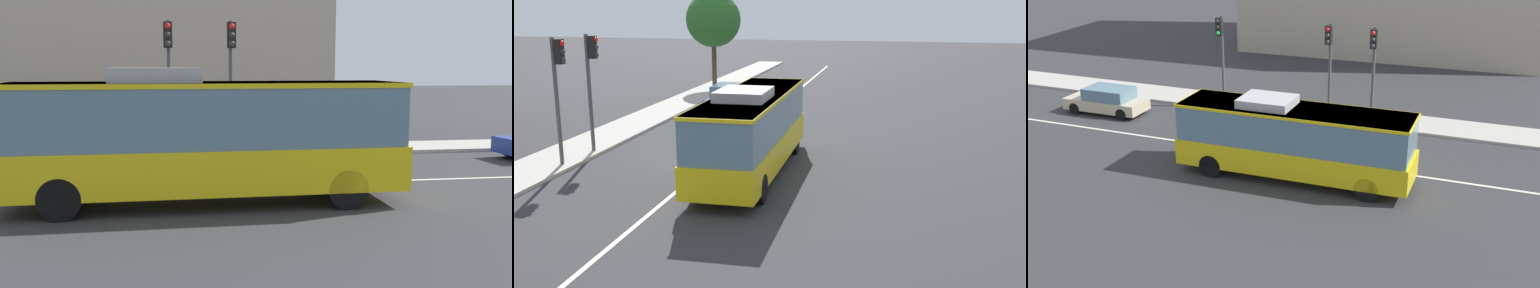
# 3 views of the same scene
# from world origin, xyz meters

# --- Properties ---
(ground_plane) EXTENTS (160.00, 160.00, 0.00)m
(ground_plane) POSITION_xyz_m (0.00, 0.00, 0.00)
(ground_plane) COLOR #333335
(sidewalk_kerb) EXTENTS (80.00, 2.68, 0.14)m
(sidewalk_kerb) POSITION_xyz_m (0.00, 6.47, 0.07)
(sidewalk_kerb) COLOR #B2ADA3
(sidewalk_kerb) RESTS_ON ground_plane
(lane_centre_line) EXTENTS (76.00, 0.16, 0.01)m
(lane_centre_line) POSITION_xyz_m (0.00, 0.00, 0.01)
(lane_centre_line) COLOR silver
(lane_centre_line) RESTS_ON ground_plane
(transit_bus) EXTENTS (10.03, 2.61, 3.46)m
(transit_bus) POSITION_xyz_m (-2.18, -2.03, 1.81)
(transit_bus) COLOR yellow
(transit_bus) RESTS_ON ground_plane
(traffic_light_mid_block) EXTENTS (0.34, 0.62, 5.20)m
(traffic_light_mid_block) POSITION_xyz_m (-3.05, 5.52, 3.56)
(traffic_light_mid_block) COLOR #47474C
(traffic_light_mid_block) RESTS_ON ground_plane
(traffic_light_far_corner) EXTENTS (0.32, 0.62, 5.20)m
(traffic_light_far_corner) POSITION_xyz_m (-0.70, 5.40, 3.56)
(traffic_light_far_corner) COLOR #47474C
(traffic_light_far_corner) RESTS_ON ground_plane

